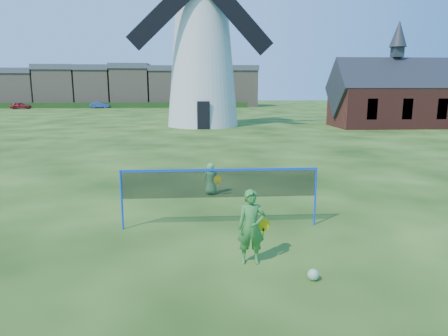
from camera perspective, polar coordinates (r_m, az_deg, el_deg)
name	(u,v)px	position (r m, az deg, el deg)	size (l,w,h in m)	color
ground	(218,229)	(10.48, -0.92, -8.62)	(220.00, 220.00, 0.00)	black
windmill	(202,50)	(38.90, -3.10, 16.33)	(13.06, 6.67, 19.41)	silver
chapel	(394,98)	(40.91, 22.89, 9.14)	(11.28, 5.47, 9.54)	maroon
badminton_net	(220,184)	(10.30, -0.58, -2.35)	(5.05, 0.05, 1.55)	blue
player_girl	(251,227)	(8.32, 3.89, -8.34)	(0.71, 0.39, 1.55)	#358033
player_boy	(211,179)	(13.66, -1.86, -1.52)	(0.64, 0.42, 1.09)	#4DA051
play_ball	(313,275)	(8.02, 12.53, -14.53)	(0.22, 0.22, 0.22)	green
terraced_houses	(97,86)	(84.12, -17.56, 10.98)	(63.60, 8.40, 8.17)	#997F66
hedge	(79,105)	(78.89, -19.90, 8.36)	(62.00, 0.80, 1.00)	#193814
car_left	(21,106)	(78.76, -26.84, 7.87)	(1.35, 3.37, 1.15)	maroon
car_right	(100,105)	(77.32, -17.19, 8.53)	(1.20, 3.44, 1.13)	navy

